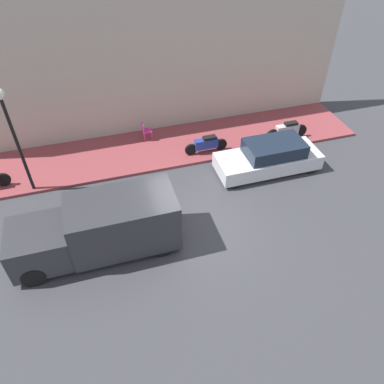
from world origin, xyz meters
TOP-DOWN VIEW (x-y plane):
  - ground_plane at (0.00, 0.00)m, footprint 60.00×60.00m
  - sidewalk at (5.13, 0.00)m, footprint 3.19×18.39m
  - building_facade at (6.88, 0.00)m, footprint 0.30×18.39m
  - parked_car at (2.36, -4.08)m, footprint 1.62×4.32m
  - delivery_van at (-0.02, 3.11)m, footprint 1.87×5.28m
  - motorcycle_blue at (4.16, -1.93)m, footprint 0.30×1.93m
  - scooter_silver at (4.08, -5.80)m, footprint 0.30×2.03m
  - streetlamp at (3.77, 5.38)m, footprint 0.38×0.38m
  - cafe_chair at (5.93, 0.41)m, footprint 0.40×0.40m

SIDE VIEW (x-z plane):
  - ground_plane at x=0.00m, z-range 0.00..0.00m
  - sidewalk at x=5.13m, z-range 0.00..0.12m
  - motorcycle_blue at x=4.16m, z-range 0.15..0.93m
  - scooter_silver at x=4.08m, z-range 0.16..1.02m
  - cafe_chair at x=5.93m, z-range 0.19..1.01m
  - parked_car at x=2.36m, z-range -0.04..1.30m
  - delivery_van at x=-0.02m, z-range 0.02..2.01m
  - streetlamp at x=3.77m, z-range 1.00..5.23m
  - building_facade at x=6.88m, z-range 0.00..6.36m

